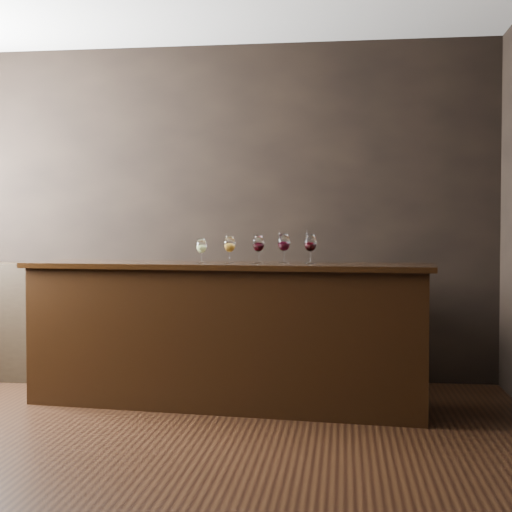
# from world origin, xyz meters

# --- Properties ---
(ground) EXTENTS (5.00, 5.00, 0.00)m
(ground) POSITION_xyz_m (0.00, 0.00, 0.00)
(ground) COLOR black
(ground) RESTS_ON ground
(room_shell) EXTENTS (5.02, 4.52, 2.81)m
(room_shell) POSITION_xyz_m (-0.23, 0.11, 1.81)
(room_shell) COLOR black
(room_shell) RESTS_ON ground
(bar_counter) EXTENTS (2.85, 0.89, 0.98)m
(bar_counter) POSITION_xyz_m (0.42, 1.32, 0.49)
(bar_counter) COLOR black
(bar_counter) RESTS_ON ground
(bar_top) EXTENTS (2.95, 0.97, 0.04)m
(bar_top) POSITION_xyz_m (0.42, 1.32, 1.00)
(bar_top) COLOR black
(bar_top) RESTS_ON bar_counter
(back_bar_shelf) EXTENTS (2.70, 0.40, 0.97)m
(back_bar_shelf) POSITION_xyz_m (-0.43, 2.03, 0.49)
(back_bar_shelf) COLOR black
(back_bar_shelf) RESTS_ON ground
(glass_white) EXTENTS (0.07, 0.07, 0.17)m
(glass_white) POSITION_xyz_m (0.25, 1.29, 1.14)
(glass_white) COLOR white
(glass_white) RESTS_ON bar_top
(glass_amber) EXTENTS (0.08, 0.08, 0.19)m
(glass_amber) POSITION_xyz_m (0.44, 1.33, 1.15)
(glass_amber) COLOR white
(glass_amber) RESTS_ON bar_top
(glass_red_a) EXTENTS (0.08, 0.08, 0.20)m
(glass_red_a) POSITION_xyz_m (0.65, 1.34, 1.15)
(glass_red_a) COLOR white
(glass_red_a) RESTS_ON bar_top
(glass_red_b) EXTENTS (0.09, 0.09, 0.21)m
(glass_red_b) POSITION_xyz_m (0.83, 1.35, 1.16)
(glass_red_b) COLOR white
(glass_red_b) RESTS_ON bar_top
(glass_red_c) EXTENTS (0.09, 0.09, 0.21)m
(glass_red_c) POSITION_xyz_m (1.02, 1.31, 1.16)
(glass_red_c) COLOR white
(glass_red_c) RESTS_ON bar_top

